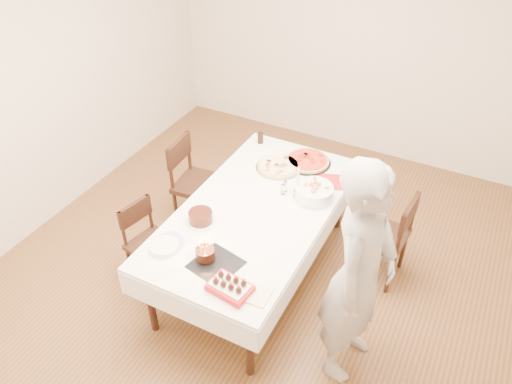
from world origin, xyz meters
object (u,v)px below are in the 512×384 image
at_px(pasta_bowl, 314,192).
at_px(strawberry_box, 230,287).
at_px(cola_glass, 260,138).
at_px(chair_left_savory, 200,184).
at_px(birthday_cake, 205,250).
at_px(chair_left_dessert, 152,245).
at_px(pizza_white, 279,166).
at_px(person, 359,276).
at_px(taper_candle, 298,182).
at_px(chair_right_savory, 381,235).
at_px(layer_cake, 201,217).
at_px(dining_table, 256,241).
at_px(pizza_pepperoni, 308,161).

height_order(pasta_bowl, strawberry_box, pasta_bowl).
bearing_deg(cola_glass, chair_left_savory, -125.31).
xyz_separation_m(pasta_bowl, birthday_cake, (-0.43, -1.04, 0.02)).
bearing_deg(cola_glass, chair_left_dessert, -103.27).
bearing_deg(pizza_white, cola_glass, 138.20).
bearing_deg(chair_left_dessert, pasta_bowl, -132.53).
relative_size(person, pizza_white, 4.21).
bearing_deg(taper_candle, pizza_white, 135.82).
distance_m(person, strawberry_box, 0.88).
height_order(chair_left_savory, pizza_white, chair_left_savory).
bearing_deg(chair_right_savory, pizza_white, 178.39).
bearing_deg(pasta_bowl, layer_cake, -133.94).
relative_size(dining_table, chair_right_savory, 2.40).
bearing_deg(birthday_cake, chair_left_dessert, 162.76).
bearing_deg(person, chair_right_savory, 8.90).
distance_m(pasta_bowl, strawberry_box, 1.23).
relative_size(pizza_white, taper_candle, 1.38).
height_order(birthday_cake, strawberry_box, birthday_cake).
bearing_deg(cola_glass, dining_table, -65.00).
height_order(chair_left_dessert, pizza_pepperoni, pizza_pepperoni).
bearing_deg(pizza_white, person, -44.59).
bearing_deg(dining_table, chair_left_dessert, -148.27).
relative_size(chair_right_savory, taper_candle, 2.85).
xyz_separation_m(taper_candle, cola_glass, (-0.67, 0.62, -0.10)).
height_order(person, pizza_pepperoni, person).
bearing_deg(pizza_white, birthday_cake, -89.00).
height_order(chair_left_dessert, layer_cake, layer_cake).
height_order(chair_left_savory, person, person).
distance_m(cola_glass, strawberry_box, 1.92).
distance_m(chair_left_savory, chair_left_dessert, 0.86).
relative_size(chair_right_savory, strawberry_box, 3.01).
height_order(chair_left_dessert, cola_glass, cola_glass).
bearing_deg(pasta_bowl, chair_right_savory, 14.03).
xyz_separation_m(pizza_white, birthday_cake, (0.02, -1.30, 0.06)).
bearing_deg(dining_table, chair_right_savory, 27.49).
bearing_deg(chair_left_dessert, pizza_pepperoni, -112.91).
bearing_deg(layer_cake, pizza_pepperoni, 69.85).
bearing_deg(layer_cake, pizza_white, 76.58).
distance_m(taper_candle, layer_cake, 0.86).
height_order(pizza_white, taper_candle, taper_candle).
bearing_deg(cola_glass, person, -43.94).
bearing_deg(chair_right_savory, layer_cake, -141.55).
height_order(taper_candle, layer_cake, taper_candle).
xyz_separation_m(chair_left_savory, cola_glass, (0.39, 0.55, 0.34)).
distance_m(pizza_white, cola_glass, 0.47).
bearing_deg(pasta_bowl, chair_left_dessert, -143.95).
xyz_separation_m(pasta_bowl, taper_candle, (-0.13, -0.05, 0.10)).
bearing_deg(chair_left_savory, strawberry_box, 125.77).
distance_m(dining_table, taper_candle, 0.66).
height_order(chair_left_savory, layer_cake, chair_left_savory).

